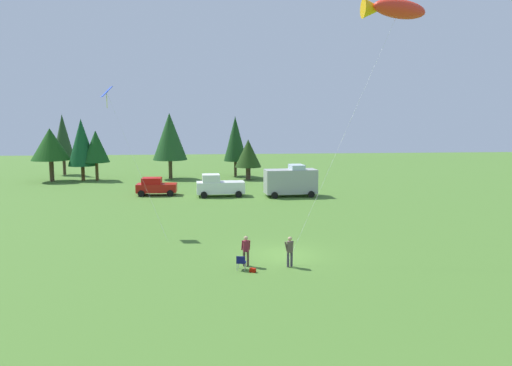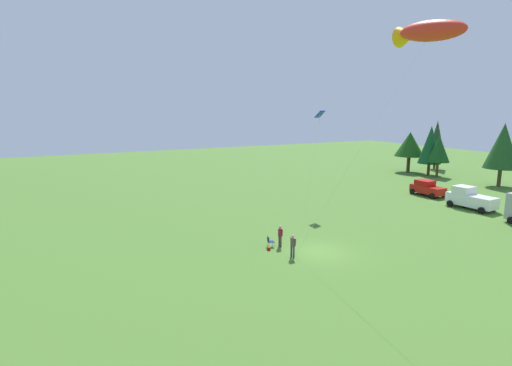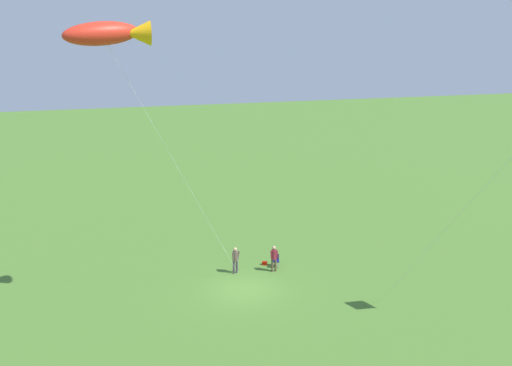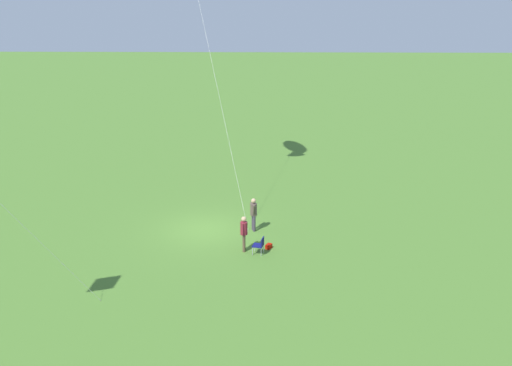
{
  "view_description": "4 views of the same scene",
  "coord_description": "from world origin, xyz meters",
  "px_view_note": "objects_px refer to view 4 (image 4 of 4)",
  "views": [
    {
      "loc": [
        -4.49,
        -29.43,
        8.49
      ],
      "look_at": [
        -1.95,
        -2.65,
        4.82
      ],
      "focal_mm": 35.0,
      "sensor_mm": 36.0,
      "label": 1
    },
    {
      "loc": [
        23.44,
        -17.7,
        10.8
      ],
      "look_at": [
        -3.25,
        -3.84,
        5.16
      ],
      "focal_mm": 28.0,
      "sensor_mm": 36.0,
      "label": 2
    },
    {
      "loc": [
        7.95,
        31.95,
        15.67
      ],
      "look_at": [
        -1.76,
        -3.87,
        5.48
      ],
      "focal_mm": 42.0,
      "sensor_mm": 36.0,
      "label": 3
    },
    {
      "loc": [
        -28.29,
        -3.15,
        12.18
      ],
      "look_at": [
        -3.1,
        -2.68,
        3.62
      ],
      "focal_mm": 42.0,
      "sensor_mm": 36.0,
      "label": 4
    }
  ],
  "objects_px": {
    "person_kite_flyer": "(253,212)",
    "folding_chair": "(260,244)",
    "backpack_on_grass": "(269,246)",
    "person_spectator": "(244,231)"
  },
  "relations": [
    {
      "from": "folding_chair",
      "to": "person_spectator",
      "type": "bearing_deg",
      "value": -9.48
    },
    {
      "from": "person_spectator",
      "to": "backpack_on_grass",
      "type": "xyz_separation_m",
      "value": [
        0.28,
        -1.17,
        -0.91
      ]
    },
    {
      "from": "backpack_on_grass",
      "to": "folding_chair",
      "type": "bearing_deg",
      "value": 145.6
    },
    {
      "from": "person_kite_flyer",
      "to": "folding_chair",
      "type": "height_order",
      "value": "person_kite_flyer"
    },
    {
      "from": "person_kite_flyer",
      "to": "backpack_on_grass",
      "type": "relative_size",
      "value": 5.44
    },
    {
      "from": "person_spectator",
      "to": "backpack_on_grass",
      "type": "bearing_deg",
      "value": -168.64
    },
    {
      "from": "person_spectator",
      "to": "backpack_on_grass",
      "type": "distance_m",
      "value": 1.51
    },
    {
      "from": "person_kite_flyer",
      "to": "folding_chair",
      "type": "relative_size",
      "value": 2.12
    },
    {
      "from": "folding_chair",
      "to": "backpack_on_grass",
      "type": "relative_size",
      "value": 2.56
    },
    {
      "from": "person_kite_flyer",
      "to": "folding_chair",
      "type": "distance_m",
      "value": 2.85
    }
  ]
}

